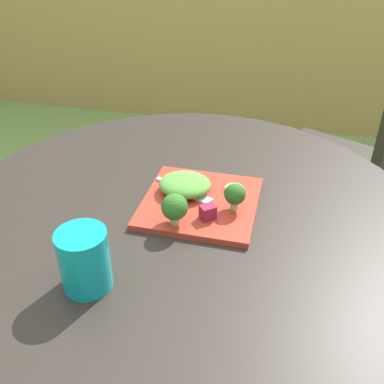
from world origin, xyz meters
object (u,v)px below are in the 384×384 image
at_px(drinking_glass, 85,263).
at_px(fork, 188,192).
at_px(patio_chair, 360,151).
at_px(salad_plate, 200,203).

distance_m(drinking_glass, fork, 0.32).
height_order(patio_chair, drinking_glass, patio_chair).
bearing_deg(drinking_glass, salad_plate, 64.19).
relative_size(drinking_glass, fork, 0.76).
xyz_separation_m(salad_plate, drinking_glass, (-0.13, -0.28, 0.04)).
bearing_deg(salad_plate, fork, 149.18).
height_order(salad_plate, fork, fork).
xyz_separation_m(patio_chair, drinking_glass, (-0.55, -1.00, 0.24)).
relative_size(patio_chair, fork, 6.15).
height_order(patio_chair, fork, patio_chair).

